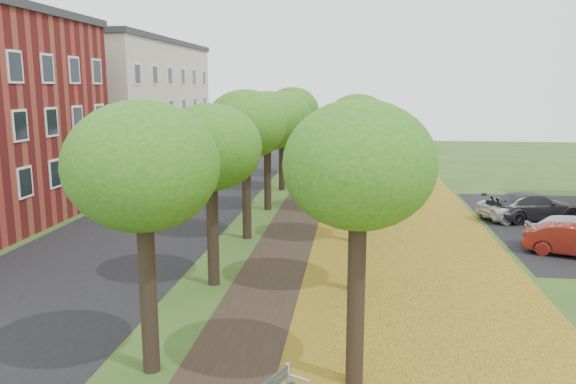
# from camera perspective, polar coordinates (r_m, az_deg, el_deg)

# --- Properties ---
(ground) EXTENTS (120.00, 120.00, 0.00)m
(ground) POSITION_cam_1_polar(r_m,az_deg,el_deg) (13.87, -4.65, -18.09)
(ground) COLOR #2D4C19
(ground) RESTS_ON ground
(street_asphalt) EXTENTS (8.00, 70.00, 0.01)m
(street_asphalt) POSITION_cam_1_polar(r_m,az_deg,el_deg) (29.47, -13.22, -2.70)
(street_asphalt) COLOR black
(street_asphalt) RESTS_ON ground
(footpath) EXTENTS (3.20, 70.00, 0.01)m
(footpath) POSITION_cam_1_polar(r_m,az_deg,el_deg) (27.83, 1.47, -3.20)
(footpath) COLOR black
(footpath) RESTS_ON ground
(leaf_verge) EXTENTS (7.50, 70.00, 0.01)m
(leaf_verge) POSITION_cam_1_polar(r_m,az_deg,el_deg) (27.83, 11.79, -3.42)
(leaf_verge) COLOR #B19320
(leaf_verge) RESTS_ON ground
(tree_row_west) EXTENTS (3.64, 33.64, 6.33)m
(tree_row_west) POSITION_cam_1_polar(r_m,az_deg,el_deg) (27.38, -3.10, 6.62)
(tree_row_west) COLOR black
(tree_row_west) RESTS_ON ground
(tree_row_east) EXTENTS (3.64, 33.64, 6.33)m
(tree_row_east) POSITION_cam_1_polar(r_m,az_deg,el_deg) (26.98, 7.06, 6.49)
(tree_row_east) COLOR black
(tree_row_east) RESTS_ON ground
(building_cream) EXTENTS (10.30, 20.30, 10.40)m
(building_cream) POSITION_cam_1_polar(r_m,az_deg,el_deg) (48.98, -16.83, 8.50)
(building_cream) COLOR beige
(building_cream) RESTS_ON ground
(car_grey) EXTENTS (5.23, 3.54, 1.41)m
(car_grey) POSITION_cam_1_polar(r_m,az_deg,el_deg) (30.96, 23.56, -1.35)
(car_grey) COLOR #323237
(car_grey) RESTS_ON ground
(car_white) EXTENTS (4.85, 3.53, 1.23)m
(car_white) POSITION_cam_1_polar(r_m,az_deg,el_deg) (30.90, 22.65, -1.47)
(car_white) COLOR white
(car_white) RESTS_ON ground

